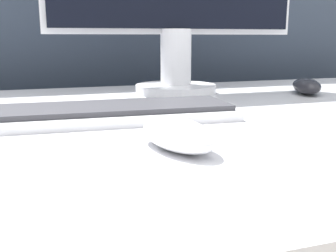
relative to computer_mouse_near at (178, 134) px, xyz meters
The scene contains 4 objects.
partition_panel 0.76m from the computer_mouse_near, 94.34° to the left, with size 5.00×0.03×1.36m.
computer_mouse_near is the anchor object (origin of this frame).
keyboard 0.19m from the computer_mouse_near, 103.31° to the left, with size 0.39×0.14×0.02m.
computer_mouse_far 0.55m from the computer_mouse_near, 38.47° to the left, with size 0.10×0.14×0.03m.
Camera 1 is at (-0.09, -0.60, 0.86)m, focal length 42.00 mm.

